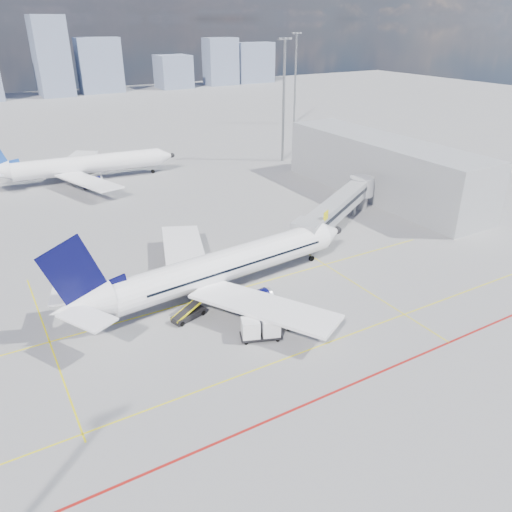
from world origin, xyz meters
The scene contains 13 objects.
ground centered at (0.00, 0.00, 0.00)m, with size 420.00×420.00×0.00m, color gray.
apron_markings centered at (-0.58, -3.91, 0.01)m, with size 90.00×35.12×0.01m.
jet_bridge centered at (23.51, 16.91, 3.74)m, with size 23.55×15.78×6.30m.
terminal_block centered at (39.95, 26.00, 5.00)m, with size 10.00×42.00×10.00m.
floodlight_mast_ne centered at (38.00, 55.00, 13.59)m, with size 3.20×0.61×25.45m.
floodlight_mast_far centered at (65.00, 90.00, 13.59)m, with size 3.20×0.61×25.45m.
distant_skyline centered at (-4.30, 190.00, 10.54)m, with size 251.20×15.72×30.49m.
main_aircraft centered at (-1.23, 8.32, 3.22)m, with size 38.07×33.12×11.13m.
second_aircraft centered at (-4.63, 61.16, 3.23)m, with size 36.97×32.17×10.89m.
baggage_tug centered at (2.32, -2.00, 0.71)m, with size 2.42×1.91×1.49m.
cargo_dolly centered at (-1.69, -2.01, 1.21)m, with size 4.42×3.14×2.22m.
belt_loader centered at (-6.26, 5.07, 0.58)m, with size 5.54×2.77×2.24m.
ramp_worker centered at (2.58, -0.62, 0.96)m, with size 0.70×0.46×1.92m, color yellow.
Camera 1 is at (-22.97, -37.47, 28.81)m, focal length 35.00 mm.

